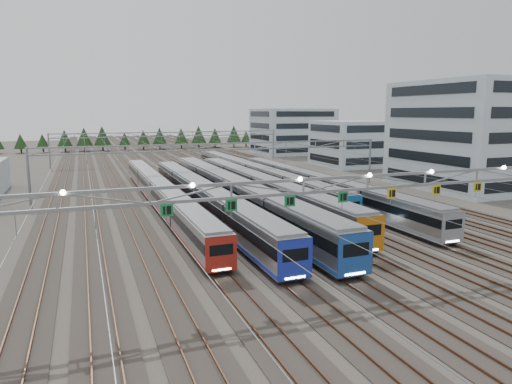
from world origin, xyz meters
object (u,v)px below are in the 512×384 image
object	(u,v)px
gantry_near	(368,185)
gantry_far	(171,138)
train_c	(233,192)
depot_bldg_south	(469,135)
depot_bldg_north	(292,131)
gantry_mid	(222,152)
train_a	(160,193)
depot_bldg_mid	(350,144)
train_b	(203,197)
train_f	(317,186)
train_d	(261,189)
train_e	(253,174)

from	to	relation	value
gantry_near	gantry_far	size ratio (longest dim) A/B	1.00
gantry_far	train_c	bearing A→B (deg)	-92.23
depot_bldg_south	depot_bldg_north	bearing A→B (deg)	89.80
gantry_mid	depot_bldg_south	size ratio (longest dim) A/B	2.56
train_a	gantry_mid	size ratio (longest dim) A/B	1.04
train_c	gantry_mid	size ratio (longest dim) A/B	1.05
depot_bldg_south	depot_bldg_mid	world-z (taller)	depot_bldg_south
depot_bldg_mid	gantry_far	bearing A→B (deg)	152.09
train_c	depot_bldg_mid	xyz separation A→B (m)	(41.32, 37.02, 3.12)
train_b	train_c	xyz separation A→B (m)	(4.50, 1.38, 0.14)
train_b	gantry_far	world-z (taller)	gantry_far
train_f	gantry_near	world-z (taller)	gantry_near
train_a	depot_bldg_north	xyz separation A→B (m)	(51.77, 67.59, 4.97)
train_c	train_d	size ratio (longest dim) A/B	1.12
train_b	train_d	world-z (taller)	train_d
train_e	gantry_mid	distance (m)	8.91
train_e	depot_bldg_mid	size ratio (longest dim) A/B	3.92
train_c	gantry_far	size ratio (longest dim) A/B	1.05
gantry_near	depot_bldg_south	size ratio (longest dim) A/B	2.56
train_f	depot_bldg_mid	xyz separation A→B (m)	(27.82, 35.29, 3.34)
train_d	depot_bldg_south	xyz separation A→B (m)	(38.03, 0.90, 6.76)
train_e	train_f	xyz separation A→B (m)	(4.50, -14.87, -0.06)
train_f	depot_bldg_mid	distance (m)	45.06
train_c	depot_bldg_north	distance (m)	84.04
train_e	train_f	size ratio (longest dim) A/B	1.17
train_f	train_c	bearing A→B (deg)	-172.66
train_c	train_f	bearing A→B (deg)	7.34
train_f	depot_bldg_north	size ratio (longest dim) A/B	2.44
gantry_near	train_d	bearing A→B (deg)	85.43
train_c	depot_bldg_north	xyz separation A→B (m)	(42.77, 72.19, 4.67)
gantry_near	depot_bldg_north	xyz separation A→B (m)	(40.57, 99.59, -0.20)
depot_bldg_south	train_b	bearing A→B (deg)	-175.57
gantry_near	depot_bldg_south	bearing A→B (deg)	36.33
train_e	train_f	world-z (taller)	train_e
gantry_near	depot_bldg_south	world-z (taller)	depot_bldg_south
gantry_mid	train_f	bearing A→B (deg)	-44.32
train_d	depot_bldg_north	world-z (taller)	depot_bldg_north
depot_bldg_mid	train_a	bearing A→B (deg)	-147.20
gantry_near	depot_bldg_mid	distance (m)	75.39
train_e	depot_bldg_north	xyz separation A→B (m)	(33.77, 55.58, 4.83)
train_a	train_b	distance (m)	7.49
gantry_mid	depot_bldg_mid	world-z (taller)	depot_bldg_mid
train_d	gantry_near	distance (m)	29.27
train_d	gantry_far	xyz separation A→B (m)	(-2.25, 56.36, 4.23)
train_b	train_e	xyz separation A→B (m)	(13.50, 17.99, -0.02)
depot_bldg_south	depot_bldg_north	world-z (taller)	depot_bldg_south
train_e	train_f	bearing A→B (deg)	-73.16
train_e	depot_bldg_north	distance (m)	65.22
gantry_near	train_b	bearing A→B (deg)	104.45
gantry_near	depot_bldg_south	distance (m)	50.09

